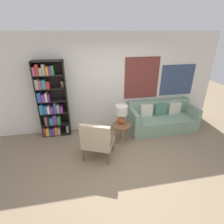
# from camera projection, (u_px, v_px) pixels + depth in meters

# --- Properties ---
(ground_plane) EXTENTS (14.00, 14.00, 0.00)m
(ground_plane) POSITION_uv_depth(u_px,v_px,m) (126.00, 172.00, 3.66)
(ground_plane) COLOR #847056
(wall_back) EXTENTS (6.40, 0.08, 2.70)m
(wall_back) POSITION_uv_depth(u_px,v_px,m) (110.00, 83.00, 4.91)
(wall_back) COLOR silver
(wall_back) RESTS_ON ground_plane
(bookshelf) EXTENTS (0.76, 0.30, 2.05)m
(bookshelf) POSITION_uv_depth(u_px,v_px,m) (50.00, 102.00, 4.61)
(bookshelf) COLOR black
(bookshelf) RESTS_ON ground_plane
(armchair) EXTENTS (0.83, 0.80, 0.94)m
(armchair) POSITION_uv_depth(u_px,v_px,m) (97.00, 140.00, 3.83)
(armchair) COLOR brown
(armchair) RESTS_ON ground_plane
(couch) EXTENTS (1.93, 0.84, 0.82)m
(couch) POSITION_uv_depth(u_px,v_px,m) (161.00, 119.00, 5.21)
(couch) COLOR gray
(couch) RESTS_ON ground_plane
(side_table) EXTENTS (0.48, 0.48, 0.51)m
(side_table) POSITION_uv_depth(u_px,v_px,m) (122.00, 127.00, 4.50)
(side_table) COLOR brown
(side_table) RESTS_ON ground_plane
(table_lamp) EXTENTS (0.32, 0.32, 0.50)m
(table_lamp) POSITION_uv_depth(u_px,v_px,m) (121.00, 112.00, 4.39)
(table_lamp) COLOR #C65128
(table_lamp) RESTS_ON side_table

